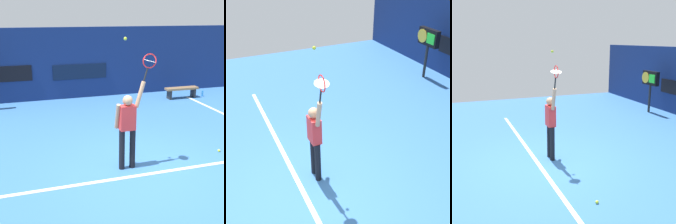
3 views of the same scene
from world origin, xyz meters
The scene contains 11 objects.
ground_plane centered at (0.00, 0.00, 0.00)m, with size 18.00×18.00×0.00m, color #3870B2.
back_wall centered at (0.00, 6.81, 1.42)m, with size 18.00×0.20×2.85m, color navy.
sponsor_banner_center centered at (0.00, 6.69, 1.09)m, with size 2.20×0.03×0.60m, color #0C1933.
sponsor_banner_portside centered at (-3.00, 6.69, 1.14)m, with size 2.20×0.03×0.60m, color black.
court_baseline centered at (0.00, -0.27, 0.01)m, with size 10.00×0.10×0.01m, color white.
tennis_player centered at (-0.32, 0.17, 1.01)m, with size 0.64×0.31×1.98m.
tennis_racket centered at (0.14, 0.17, 2.36)m, with size 0.39×0.27×0.63m.
tennis_ball centered at (-0.36, 0.25, 2.86)m, with size 0.07×0.07×0.07m, color #CCE033.
court_bench centered at (3.96, 5.39, 0.34)m, with size 1.40×0.36×0.45m.
water_bottle centered at (4.96, 5.39, 0.12)m, with size 0.07×0.07×0.24m, color #338CD8.
spare_ball centered at (2.20, 0.30, 0.03)m, with size 0.07×0.07×0.07m, color #CCE033.
Camera 1 is at (-2.58, -5.96, 3.33)m, focal length 51.09 mm.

